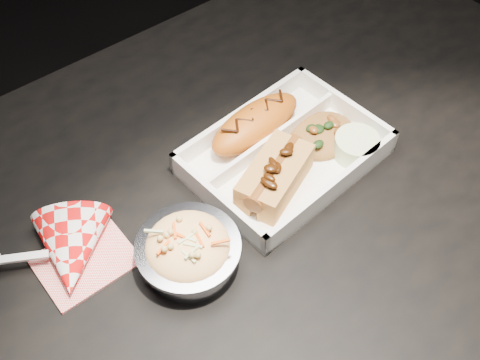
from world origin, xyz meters
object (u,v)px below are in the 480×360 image
at_px(dining_table, 244,257).
at_px(napkin_fork, 71,253).
at_px(hotdog, 275,174).
at_px(foil_coleslaw_cup, 188,250).
at_px(food_tray, 284,156).
at_px(fried_pastry, 255,124).

xyz_separation_m(dining_table, napkin_fork, (-0.20, 0.08, 0.11)).
distance_m(hotdog, foil_coleslaw_cup, 0.15).
height_order(food_tray, foil_coleslaw_cup, foil_coleslaw_cup).
distance_m(food_tray, napkin_fork, 0.30).
xyz_separation_m(fried_pastry, foil_coleslaw_cup, (-0.19, -0.11, -0.00)).
xyz_separation_m(food_tray, hotdog, (-0.04, -0.03, 0.02)).
distance_m(food_tray, fried_pastry, 0.06).
bearing_deg(food_tray, napkin_fork, 168.11).
distance_m(dining_table, food_tray, 0.15).
distance_m(hotdog, napkin_fork, 0.27).
relative_size(food_tray, foil_coleslaw_cup, 2.14).
bearing_deg(foil_coleslaw_cup, napkin_fork, 140.62).
xyz_separation_m(dining_table, foil_coleslaw_cup, (-0.09, -0.01, 0.12)).
distance_m(fried_pastry, napkin_fork, 0.30).
bearing_deg(hotdog, fried_pastry, 43.60).
height_order(dining_table, foil_coleslaw_cup, foil_coleslaw_cup).
relative_size(dining_table, food_tray, 4.53).
height_order(food_tray, napkin_fork, napkin_fork).
bearing_deg(foil_coleslaw_cup, food_tray, 15.21).
bearing_deg(foil_coleslaw_cup, hotdog, 8.21).
relative_size(food_tray, fried_pastry, 1.75).
bearing_deg(dining_table, fried_pastry, 45.72).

